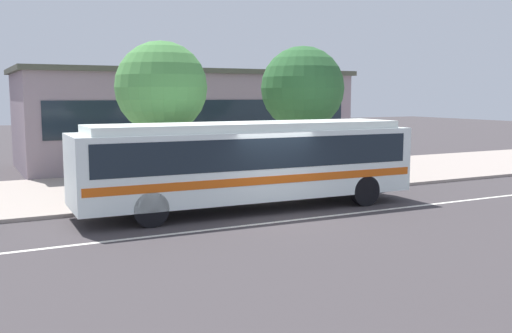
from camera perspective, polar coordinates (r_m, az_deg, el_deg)
ground_plane at (r=17.58m, az=1.93°, el=-4.85°), size 120.00×120.00×0.00m
sidewalk_slab at (r=23.43m, az=-5.92°, el=-1.73°), size 60.00×8.00×0.12m
lane_stripe_center at (r=16.90m, az=3.25°, el=-5.33°), size 56.00×0.16×0.01m
transit_bus at (r=18.27m, az=-0.66°, el=0.72°), size 10.95×2.74×2.76m
pedestrian_waiting_near_sign at (r=21.30m, az=-6.46°, el=0.15°), size 0.47×0.47×1.64m
pedestrian_walking_along_curb at (r=21.28m, az=-6.62°, el=0.19°), size 0.48×0.48×1.68m
pedestrian_standing_by_tree at (r=23.31m, az=5.06°, el=0.91°), size 0.42×0.42×1.73m
street_tree_near_stop at (r=20.76m, az=-9.28°, el=7.61°), size 3.24×3.24×5.38m
street_tree_mid_block at (r=23.92m, az=4.59°, el=7.65°), size 3.40×3.40×5.47m
station_building at (r=30.86m, az=-7.02°, el=4.82°), size 16.82×7.23×4.87m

